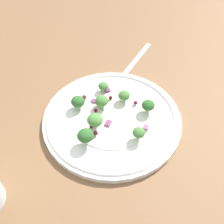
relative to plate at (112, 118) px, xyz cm
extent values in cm
cube|color=brown|center=(-2.21, 2.43, -1.86)|extent=(180.00, 180.00, 2.00)
cylinder|color=white|center=(0.00, 0.00, -0.26)|extent=(27.56, 27.56, 1.20)
torus|color=white|center=(0.00, 0.00, 0.34)|extent=(26.36, 26.36, 1.00)
cylinder|color=white|center=(0.00, 0.00, 0.44)|extent=(15.99, 15.99, 0.20)
cylinder|color=#8EB77A|center=(7.86, -0.64, 1.42)|extent=(1.09, 1.09, 1.09)
ellipsoid|color=#2D6028|center=(7.86, -0.64, 2.73)|extent=(2.90, 2.90, 2.18)
cylinder|color=#8EB77A|center=(2.05, 6.96, 1.32)|extent=(0.86, 0.86, 0.86)
ellipsoid|color=#477A38|center=(2.05, 6.96, 2.35)|extent=(2.28, 2.28, 1.71)
cylinder|color=#9EC684|center=(4.16, -1.12, 1.60)|extent=(1.10, 1.10, 1.10)
ellipsoid|color=#4C843D|center=(4.16, -1.12, 2.93)|extent=(2.95, 2.95, 2.21)
cylinder|color=#8EB77A|center=(-1.16, -3.17, 1.02)|extent=(0.99, 0.99, 0.99)
ellipsoid|color=#477A38|center=(-1.16, -3.17, 2.21)|extent=(2.65, 2.65, 1.99)
cylinder|color=#ADD18E|center=(1.54, -7.12, 0.99)|extent=(1.04, 1.04, 1.04)
ellipsoid|color=#2D6028|center=(1.54, -7.12, 2.24)|extent=(2.78, 2.78, 2.08)
cylinder|color=#ADD18E|center=(-4.94, -0.15, 1.08)|extent=(0.90, 0.90, 0.90)
ellipsoid|color=#477A38|center=(-4.94, -0.15, 2.17)|extent=(2.41, 2.41, 1.81)
cylinder|color=#ADD18E|center=(-4.85, 5.40, 1.26)|extent=(0.96, 0.96, 0.96)
ellipsoid|color=#2D6028|center=(-4.85, 5.40, 2.42)|extent=(2.57, 2.57, 1.93)
cylinder|color=#9EC684|center=(-5.24, -5.46, 0.97)|extent=(0.81, 0.81, 0.81)
ellipsoid|color=#477A38|center=(-5.24, -5.46, 1.94)|extent=(2.16, 2.16, 1.62)
sphere|color=#4C0A14|center=(0.78, -3.39, 1.05)|extent=(0.77, 0.77, 0.77)
sphere|color=#4C0A14|center=(-3.85, -2.75, 1.04)|extent=(0.78, 0.78, 0.78)
sphere|color=maroon|center=(-5.25, 2.50, 1.15)|extent=(0.80, 0.80, 0.80)
sphere|color=maroon|center=(5.59, -0.10, 1.23)|extent=(0.88, 0.88, 0.88)
sphere|color=#4C0A14|center=(4.51, -1.86, 0.90)|extent=(0.71, 0.71, 0.71)
sphere|color=maroon|center=(-1.58, -4.51, 0.82)|extent=(0.71, 0.71, 0.71)
sphere|color=maroon|center=(-1.06, -7.55, 1.07)|extent=(0.93, 0.93, 0.93)
cube|color=#843D75|center=(2.03, 0.40, 0.82)|extent=(1.57, 1.31, 0.30)
cube|color=#A35B93|center=(6.82, -2.37, 0.88)|extent=(1.35, 1.33, 0.49)
cube|color=#843D75|center=(-1.42, -5.39, 0.67)|extent=(1.07, 1.20, 0.52)
cube|color=#934C84|center=(-0.79, 7.14, 0.99)|extent=(1.39, 1.26, 0.34)
cube|color=#843D75|center=(-5.78, -4.88, 0.75)|extent=(1.83, 1.84, 0.57)
cube|color=silver|center=(-20.79, -5.37, -0.61)|extent=(15.04, 1.93, 0.50)
cube|color=silver|center=(-11.51, -4.92, -0.61)|extent=(3.71, 2.57, 0.50)
camera|label=1|loc=(28.49, 17.72, 39.60)|focal=41.49mm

